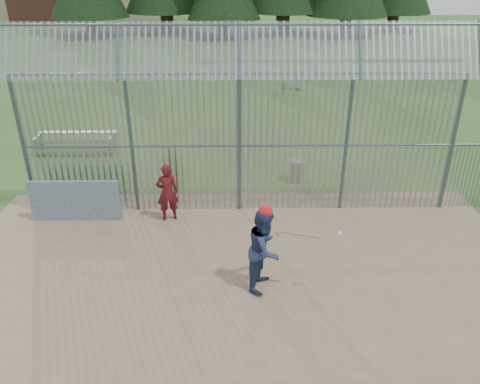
{
  "coord_description": "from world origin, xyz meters",
  "views": [
    {
      "loc": [
        -0.16,
        -8.78,
        6.61
      ],
      "look_at": [
        0.0,
        2.0,
        1.3
      ],
      "focal_mm": 35.0,
      "sensor_mm": 36.0,
      "label": 1
    }
  ],
  "objects_px": {
    "onlooker": "(167,192)",
    "dugout_wall": "(75,201)",
    "trash_can": "(296,171)",
    "bleacher": "(76,143)",
    "batter": "(264,249)"
  },
  "relations": [
    {
      "from": "batter",
      "to": "dugout_wall",
      "type": "bearing_deg",
      "value": 78.1
    },
    {
      "from": "bleacher",
      "to": "dugout_wall",
      "type": "bearing_deg",
      "value": -73.31
    },
    {
      "from": "trash_can",
      "to": "onlooker",
      "type": "bearing_deg",
      "value": -147.11
    },
    {
      "from": "dugout_wall",
      "to": "trash_can",
      "type": "bearing_deg",
      "value": 21.38
    },
    {
      "from": "dugout_wall",
      "to": "bleacher",
      "type": "height_order",
      "value": "dugout_wall"
    },
    {
      "from": "onlooker",
      "to": "trash_can",
      "type": "xyz_separation_m",
      "value": [
        3.95,
        2.55,
        -0.48
      ]
    },
    {
      "from": "onlooker",
      "to": "bleacher",
      "type": "bearing_deg",
      "value": -67.14
    },
    {
      "from": "batter",
      "to": "bleacher",
      "type": "height_order",
      "value": "batter"
    },
    {
      "from": "batter",
      "to": "trash_can",
      "type": "xyz_separation_m",
      "value": [
        1.43,
        5.65,
        -0.6
      ]
    },
    {
      "from": "dugout_wall",
      "to": "trash_can",
      "type": "distance_m",
      "value": 7.02
    },
    {
      "from": "bleacher",
      "to": "onlooker",
      "type": "bearing_deg",
      "value": -51.65
    },
    {
      "from": "dugout_wall",
      "to": "onlooker",
      "type": "height_order",
      "value": "onlooker"
    },
    {
      "from": "onlooker",
      "to": "trash_can",
      "type": "bearing_deg",
      "value": -162.61
    },
    {
      "from": "onlooker",
      "to": "dugout_wall",
      "type": "bearing_deg",
      "value": -15.34
    },
    {
      "from": "batter",
      "to": "bleacher",
      "type": "xyz_separation_m",
      "value": [
        -6.68,
        8.37,
        -0.57
      ]
    }
  ]
}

